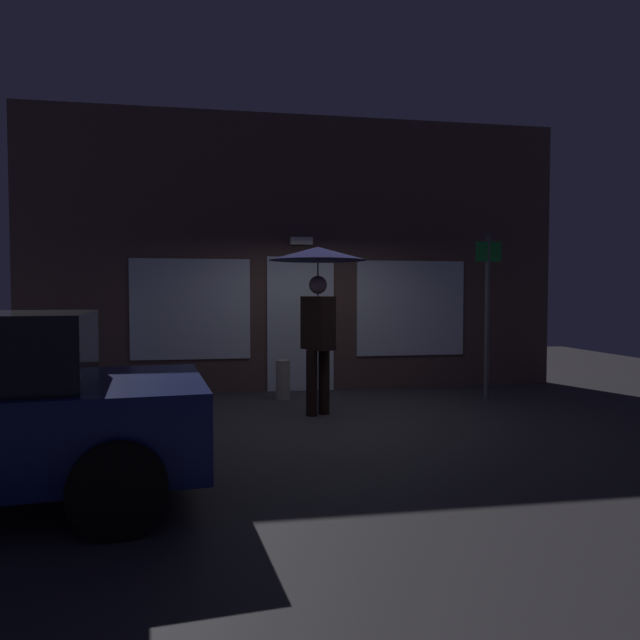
{
  "coord_description": "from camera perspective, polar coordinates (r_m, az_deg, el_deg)",
  "views": [
    {
      "loc": [
        -1.37,
        -7.47,
        1.59
      ],
      "look_at": [
        -0.03,
        0.18,
        1.25
      ],
      "focal_mm": 33.36,
      "sensor_mm": 36.0,
      "label": 1
    }
  ],
  "objects": [
    {
      "name": "person_with_umbrella",
      "position": [
        7.76,
        -0.2,
        3.89
      ],
      "size": [
        1.28,
        1.28,
        2.2
      ],
      "rotation": [
        0.0,
        0.0,
        -1.1
      ],
      "color": "black",
      "rests_on": "ground"
    },
    {
      "name": "ground_plane",
      "position": [
        7.76,
        0.43,
        -9.32
      ],
      "size": [
        18.0,
        18.0,
        0.0
      ],
      "primitive_type": "plane",
      "color": "#38353A"
    },
    {
      "name": "sidewalk_bollard",
      "position": [
        9.04,
        -3.58,
        -5.73
      ],
      "size": [
        0.22,
        0.22,
        0.59
      ],
      "primitive_type": "cylinder",
      "color": "#B2A899",
      "rests_on": "ground"
    },
    {
      "name": "street_sign_post",
      "position": [
        9.26,
        15.76,
        1.23
      ],
      "size": [
        0.4,
        0.07,
        2.47
      ],
      "color": "#595B60",
      "rests_on": "ground"
    },
    {
      "name": "building_facade",
      "position": [
        9.93,
        -2.01,
        6.19
      ],
      "size": [
        8.86,
        0.48,
        4.51
      ],
      "color": "brown",
      "rests_on": "ground"
    }
  ]
}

